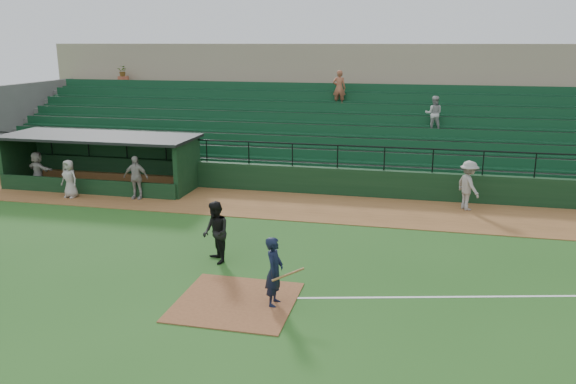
# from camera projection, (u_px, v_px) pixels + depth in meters

# --- Properties ---
(ground) EXTENTS (90.00, 90.00, 0.00)m
(ground) POSITION_uv_depth(u_px,v_px,m) (247.00, 286.00, 15.63)
(ground) COLOR #214F19
(ground) RESTS_ON ground
(warning_track) EXTENTS (40.00, 4.00, 0.03)m
(warning_track) POSITION_uv_depth(u_px,v_px,m) (305.00, 207.00, 23.17)
(warning_track) COLOR brown
(warning_track) RESTS_ON ground
(home_plate_dirt) EXTENTS (3.00, 3.00, 0.03)m
(home_plate_dirt) POSITION_uv_depth(u_px,v_px,m) (236.00, 302.00, 14.68)
(home_plate_dirt) COLOR brown
(home_plate_dirt) RESTS_ON ground
(foul_line) EXTENTS (17.49, 4.44, 0.01)m
(foul_line) POSITION_uv_depth(u_px,v_px,m) (551.00, 296.00, 15.02)
(foul_line) COLOR white
(foul_line) RESTS_ON ground
(stadium_structure) EXTENTS (38.00, 13.08, 6.40)m
(stadium_structure) POSITION_uv_depth(u_px,v_px,m) (336.00, 123.00, 30.55)
(stadium_structure) COLOR black
(stadium_structure) RESTS_ON ground
(dugout) EXTENTS (8.90, 3.20, 2.42)m
(dugout) POSITION_uv_depth(u_px,v_px,m) (105.00, 157.00, 26.42)
(dugout) COLOR black
(dugout) RESTS_ON ground
(batter_at_plate) EXTENTS (1.02, 0.70, 1.82)m
(batter_at_plate) POSITION_uv_depth(u_px,v_px,m) (274.00, 272.00, 14.31)
(batter_at_plate) COLOR black
(batter_at_plate) RESTS_ON ground
(umpire) EXTENTS (1.13, 1.17, 1.90)m
(umpire) POSITION_uv_depth(u_px,v_px,m) (216.00, 232.00, 17.13)
(umpire) COLOR black
(umpire) RESTS_ON ground
(runner) EXTENTS (1.26, 1.47, 1.97)m
(runner) POSITION_uv_depth(u_px,v_px,m) (468.00, 185.00, 22.49)
(runner) COLOR gray
(runner) RESTS_ON warning_track
(dugout_player_a) EXTENTS (1.11, 0.52, 1.85)m
(dugout_player_a) POSITION_uv_depth(u_px,v_px,m) (136.00, 177.00, 24.09)
(dugout_player_a) COLOR #A49E99
(dugout_player_a) RESTS_ON warning_track
(dugout_player_b) EXTENTS (0.89, 0.67, 1.64)m
(dugout_player_b) POSITION_uv_depth(u_px,v_px,m) (69.00, 179.00, 24.30)
(dugout_player_b) COLOR #A7A29C
(dugout_player_b) RESTS_ON warning_track
(dugout_player_c) EXTENTS (1.65, 1.00, 1.69)m
(dugout_player_c) POSITION_uv_depth(u_px,v_px,m) (38.00, 170.00, 25.84)
(dugout_player_c) COLOR #A19C97
(dugout_player_c) RESTS_ON warning_track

